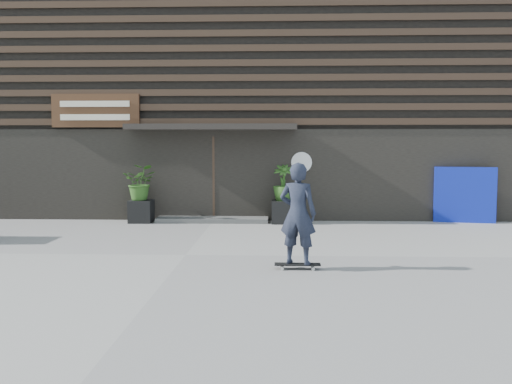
{
  "coord_description": "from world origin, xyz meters",
  "views": [
    {
      "loc": [
        1.76,
        -10.81,
        2.16
      ],
      "look_at": [
        1.3,
        1.3,
        1.1
      ],
      "focal_mm": 40.48,
      "sensor_mm": 36.0,
      "label": 1
    }
  ],
  "objects_px": {
    "planter_pot_right": "(283,212)",
    "skateboarder": "(298,214)",
    "planter_pot_left": "(141,211)",
    "blue_tarp": "(465,195)"
  },
  "relations": [
    {
      "from": "planter_pot_right",
      "to": "skateboarder",
      "type": "height_order",
      "value": "skateboarder"
    },
    {
      "from": "planter_pot_left",
      "to": "skateboarder",
      "type": "relative_size",
      "value": 0.33
    },
    {
      "from": "planter_pot_right",
      "to": "blue_tarp",
      "type": "xyz_separation_m",
      "value": [
        4.85,
        0.3,
        0.44
      ]
    },
    {
      "from": "planter_pot_left",
      "to": "blue_tarp",
      "type": "relative_size",
      "value": 0.38
    },
    {
      "from": "planter_pot_right",
      "to": "blue_tarp",
      "type": "relative_size",
      "value": 0.38
    },
    {
      "from": "blue_tarp",
      "to": "planter_pot_left",
      "type": "bearing_deg",
      "value": -168.14
    },
    {
      "from": "planter_pot_left",
      "to": "planter_pot_right",
      "type": "height_order",
      "value": "same"
    },
    {
      "from": "planter_pot_left",
      "to": "skateboarder",
      "type": "bearing_deg",
      "value": -54.27
    },
    {
      "from": "planter_pot_left",
      "to": "blue_tarp",
      "type": "xyz_separation_m",
      "value": [
        8.65,
        0.3,
        0.44
      ]
    },
    {
      "from": "skateboarder",
      "to": "planter_pot_left",
      "type": "bearing_deg",
      "value": 125.73
    }
  ]
}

